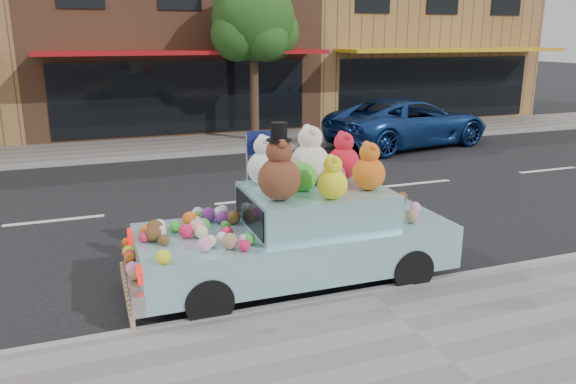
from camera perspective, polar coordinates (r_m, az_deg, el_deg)
name	(u,v)px	position (r m, az deg, el deg)	size (l,w,h in m)	color
ground	(256,200)	(12.00, -3.28, -0.83)	(120.00, 120.00, 0.00)	black
near_sidewalk	(434,352)	(6.54, 14.59, -15.43)	(60.00, 3.00, 0.12)	gray
far_sidewalk	(195,145)	(18.14, -9.43, 4.77)	(60.00, 3.00, 0.12)	gray
near_kerb	(368,294)	(7.65, 8.11, -10.24)	(60.00, 0.12, 0.13)	gray
far_kerb	(205,153)	(16.70, -8.41, 3.91)	(60.00, 0.12, 0.13)	gray
storefront_mid	(163,30)	(23.24, -12.59, 15.80)	(10.00, 9.80, 7.30)	brown
storefront_right	(388,31)	(26.60, 10.11, 15.84)	(10.00, 9.80, 7.30)	olive
street_tree	(254,26)	(18.38, -3.51, 16.47)	(3.00, 2.70, 5.22)	#38281C
car_blue	(409,122)	(18.34, 12.16, 6.95)	(2.51, 5.45, 1.51)	navy
art_car	(297,228)	(7.81, 0.93, -3.64)	(4.51, 1.82, 2.35)	black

